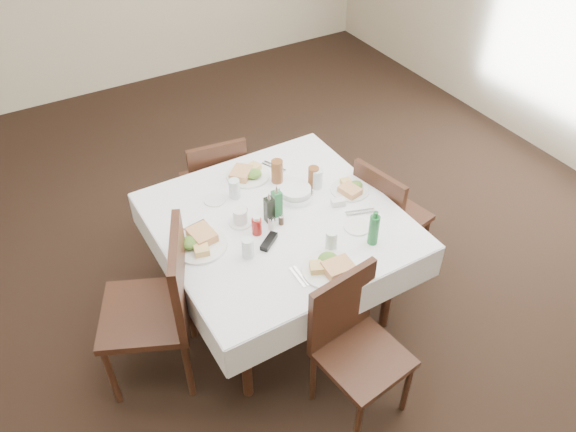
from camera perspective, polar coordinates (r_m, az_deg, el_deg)
The scene contains 33 objects.
ground_plane at distance 3.93m, azimuth -1.16°, elevation -7.74°, with size 7.00×7.00×0.00m, color black.
room_shell at distance 2.88m, azimuth -1.63°, elevation 15.49°, with size 6.04×7.04×2.80m.
dining_table at distance 3.37m, azimuth -1.01°, elevation -1.25°, with size 1.39×1.39×0.76m.
chair_north at distance 4.07m, azimuth -7.31°, elevation 3.49°, with size 0.46×0.46×0.87m.
chair_south at distance 3.05m, azimuth 6.60°, elevation -12.22°, with size 0.48×0.48×0.90m.
chair_east at distance 3.82m, azimuth 9.84°, elevation 0.34°, with size 0.49×0.49×0.88m.
chair_west at distance 3.17m, azimuth -12.69°, elevation -8.44°, with size 0.65×0.65×1.03m.
meal_north at distance 3.64m, azimuth -4.14°, elevation 4.32°, with size 0.29×0.29×0.06m.
meal_south at distance 3.00m, azimuth 4.35°, elevation -5.19°, with size 0.30×0.30×0.06m.
meal_east at distance 3.53m, azimuth 6.37°, elevation 2.79°, with size 0.24×0.24×0.05m.
meal_west at distance 3.17m, azimuth -9.03°, elevation -2.62°, with size 0.31×0.31×0.07m.
side_plate_a at distance 3.47m, azimuth -7.45°, elevation 1.65°, with size 0.14×0.14×0.01m.
side_plate_b at distance 3.28m, azimuth 7.04°, elevation -1.10°, with size 0.16×0.16×0.01m.
water_n at distance 3.45m, azimuth -5.46°, elevation 2.78°, with size 0.07×0.07×0.13m.
water_s at distance 3.10m, azimuth 4.42°, elevation -2.48°, with size 0.07×0.07×0.12m.
water_e at distance 3.52m, azimuth 2.96°, elevation 3.81°, with size 0.07×0.07×0.13m.
water_w at distance 3.05m, azimuth -4.11°, elevation -3.23°, with size 0.07×0.07×0.12m.
iced_tea_a at distance 3.56m, azimuth -1.12°, elevation 4.56°, with size 0.07×0.07×0.16m.
iced_tea_b at distance 3.52m, azimuth 2.59°, elevation 3.98°, with size 0.07×0.07×0.14m.
bread_basket at distance 3.45m, azimuth 0.76°, elevation 2.36°, with size 0.21×0.21×0.07m.
oil_cruet_dark at distance 3.25m, azimuth -1.92°, elevation 0.74°, with size 0.05×0.05×0.21m.
oil_cruet_green at distance 3.29m, azimuth -1.15°, elevation 1.40°, with size 0.05×0.05×0.22m.
ketchup_bottle at distance 3.19m, azimuth -3.20°, elevation -0.99°, with size 0.06×0.06×0.12m.
salt_shaker at distance 3.22m, azimuth -1.71°, elevation -0.73°, with size 0.04×0.04×0.09m.
pepper_shaker at distance 3.26m, azimuth -0.70°, elevation -0.37°, with size 0.03×0.03×0.07m.
coffee_mug at distance 3.27m, azimuth -4.86°, elevation -0.09°, with size 0.14×0.14×0.10m.
sunglasses at distance 3.15m, azimuth -1.95°, elevation -2.60°, with size 0.14×0.12×0.03m.
green_bottle at distance 3.14m, azimuth 8.71°, elevation -1.34°, with size 0.06×0.06×0.22m.
sugar_caddy at distance 3.41m, azimuth 5.12°, elevation 1.42°, with size 0.10×0.07×0.04m.
cutlery_n at distance 3.72m, azimuth -1.48°, elevation 5.02°, with size 0.11×0.18×0.01m.
cutlery_s at distance 2.97m, azimuth 1.16°, elevation -6.19°, with size 0.04×0.16×0.01m.
cutlery_e at distance 3.38m, azimuth 7.38°, elevation 0.36°, with size 0.19×0.10×0.01m.
cutlery_w at distance 3.30m, azimuth -9.72°, elevation -1.21°, with size 0.19×0.08×0.01m.
Camera 1 is at (-1.24, -2.29, 2.94)m, focal length 35.00 mm.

